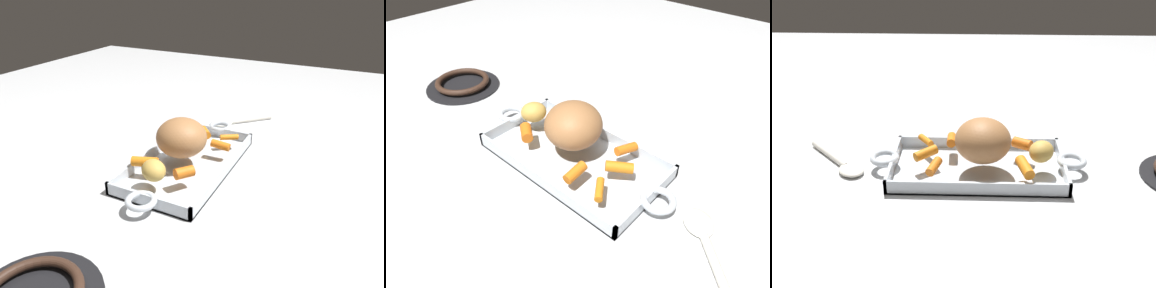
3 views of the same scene
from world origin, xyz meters
The scene contains 11 objects.
ground_plane centered at (0.00, 0.00, 0.00)m, with size 2.29×2.29×0.00m, color silver.
roasting_dish centered at (0.00, 0.00, 0.01)m, with size 0.46×0.20×0.03m.
pork_roast centered at (0.01, -0.01, 0.08)m, with size 0.12×0.11×0.09m, color #A87042.
baby_carrot_southeast centered at (-0.11, -0.01, 0.04)m, with size 0.02×0.02×0.05m, color orange.
baby_carrot_long centered at (-0.11, 0.06, 0.04)m, with size 0.01×0.01×0.05m, color orange.
baby_carrot_center_left centered at (0.09, -0.06, 0.04)m, with size 0.02×0.02×0.06m, color orange.
baby_carrot_short centered at (-0.09, -0.06, 0.04)m, with size 0.02×0.02×0.05m, color orange.
baby_carrot_northwest centered at (0.10, 0.04, 0.04)m, with size 0.02×0.02×0.04m, color orange.
baby_carrot_southwest centered at (-0.06, 0.06, 0.04)m, with size 0.02×0.02×0.05m, color orange.
potato_corner centered at (0.13, -0.01, 0.05)m, with size 0.06×0.05×0.04m, color gold.
serving_spoon centered at (-0.29, 0.01, 0.01)m, with size 0.16×0.16×0.01m.
Camera 3 is at (0.00, -0.84, 0.50)m, focal length 43.07 mm.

